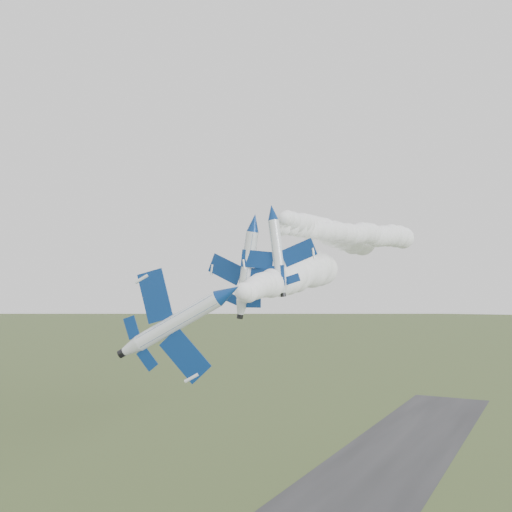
{
  "coord_description": "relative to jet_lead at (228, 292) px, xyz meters",
  "views": [
    {
      "loc": [
        32.62,
        -45.6,
        35.55
      ],
      "look_at": [
        0.72,
        15.0,
        40.05
      ],
      "focal_mm": 40.0,
      "sensor_mm": 36.0,
      "label": 1
    }
  ],
  "objects": [
    {
      "name": "smoke_trail_jet_pair_right",
      "position": [
        -8.47,
        50.32,
        10.47
      ],
      "size": [
        15.01,
        60.39,
        5.78
      ],
      "primitive_type": null,
      "rotation": [
        0.0,
        0.0,
        0.15
      ],
      "color": "white"
    },
    {
      "name": "smoke_trail_jet_pair_left",
      "position": [
        -5.18,
        52.69,
        10.46
      ],
      "size": [
        8.02,
        62.13,
        4.77
      ],
      "primitive_type": null,
      "rotation": [
        0.0,
        0.0,
        -0.05
      ],
      "color": "white"
    },
    {
      "name": "jet_lead",
      "position": [
        0.0,
        0.0,
        0.0
      ],
      "size": [
        6.03,
        13.05,
        9.57
      ],
      "rotation": [
        0.0,
        1.07,
        0.27
      ],
      "color": "white"
    },
    {
      "name": "jet_pair_right",
      "position": [
        -4.56,
        18.22,
        9.88
      ],
      "size": [
        9.61,
        11.47,
        2.96
      ],
      "rotation": [
        0.0,
        -0.13,
        0.15
      ],
      "color": "white"
    },
    {
      "name": "smoke_trail_jet_lead",
      "position": [
        -7.69,
        32.16,
        2.43
      ],
      "size": [
        21.84,
        59.7,
        5.92
      ],
      "primitive_type": null,
      "rotation": [
        0.0,
        0.0,
        0.27
      ],
      "color": "white"
    },
    {
      "name": "jet_pair_left",
      "position": [
        -7.13,
        18.22,
        8.74
      ],
      "size": [
        10.99,
        13.35,
        3.64
      ],
      "rotation": [
        0.0,
        0.17,
        -0.05
      ],
      "color": "white"
    }
  ]
}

